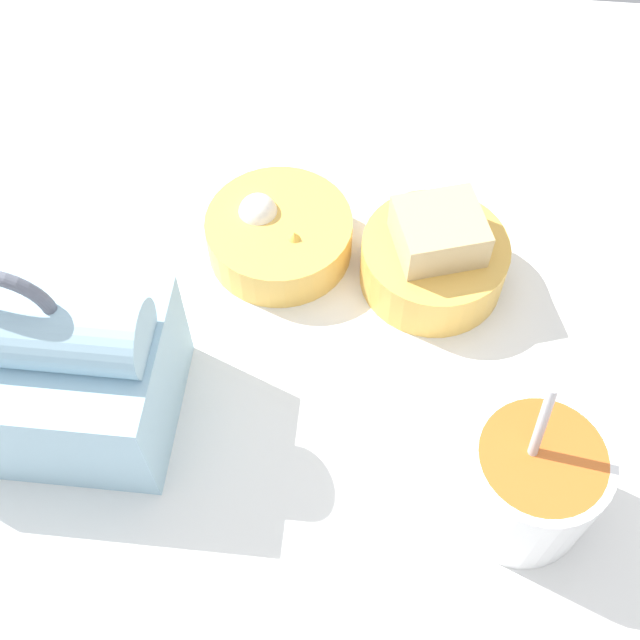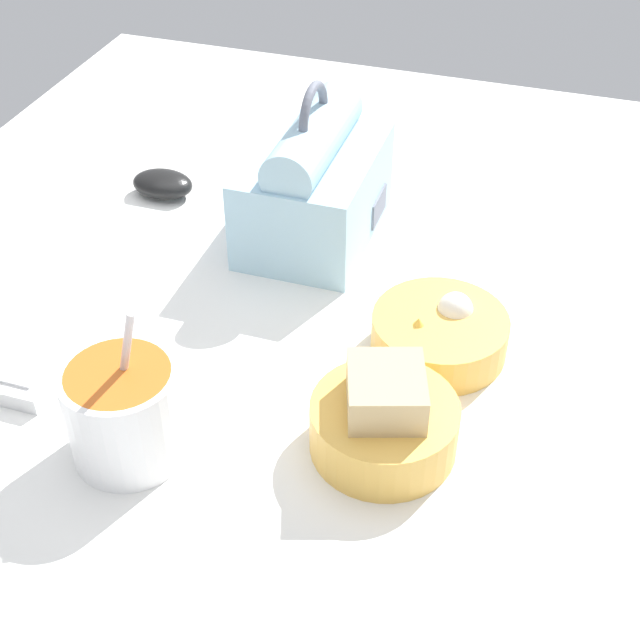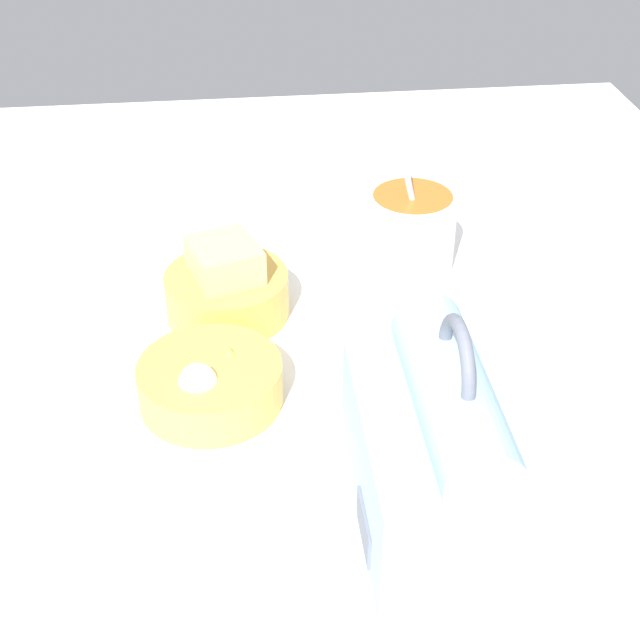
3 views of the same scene
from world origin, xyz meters
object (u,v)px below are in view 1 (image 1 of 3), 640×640
Objects in this scene: bento_bowl_sandwich at (434,257)px; bento_bowl_snacks at (279,235)px; soup_cup at (530,480)px; lunch_bag at (37,366)px.

bento_bowl_sandwich is 14.30cm from bento_bowl_snacks.
soup_cup is 1.19× the size of bento_bowl_sandwich.
soup_cup reaches higher than bento_bowl_sandwich.
bento_bowl_sandwich is at bearing -151.67° from lunch_bag.
lunch_bag is at bearing -7.14° from soup_cup.
bento_bowl_sandwich reaches higher than bento_bowl_snacks.
bento_bowl_sandwich is at bearing -71.05° from soup_cup.
soup_cup is at bearing 133.02° from bento_bowl_snacks.
lunch_bag reaches higher than soup_cup.
bento_bowl_snacks is at bearing -7.62° from bento_bowl_sandwich.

